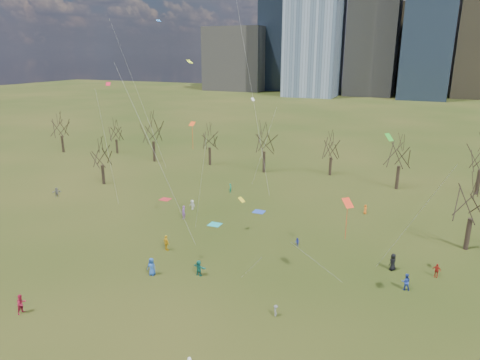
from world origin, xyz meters
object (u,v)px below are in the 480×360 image
at_px(blanket_teal, 215,224).
at_px(blanket_crimson, 165,199).
at_px(blanket_navy, 259,212).
at_px(person_4, 166,243).
at_px(person_2, 21,304).
at_px(person_0, 152,267).

height_order(blanket_teal, blanket_crimson, same).
bearing_deg(blanket_navy, person_4, -108.86).
relative_size(blanket_teal, blanket_crimson, 1.00).
distance_m(blanket_crimson, person_4, 18.13).
bearing_deg(person_2, person_0, -30.73).
height_order(blanket_navy, person_2, person_2).
bearing_deg(person_2, blanket_teal, -12.50).
bearing_deg(person_4, person_2, 97.70).
height_order(blanket_navy, person_4, person_4).
bearing_deg(person_2, person_4, -15.03).
height_order(blanket_teal, person_4, person_4).
relative_size(blanket_crimson, person_0, 0.85).
bearing_deg(person_0, blanket_teal, 84.73).
distance_m(blanket_crimson, person_2, 31.11).
xyz_separation_m(blanket_navy, person_2, (-10.35, -31.39, 0.89)).
bearing_deg(blanket_crimson, blanket_navy, 2.57).
bearing_deg(person_0, blanket_crimson, 114.14).
relative_size(person_2, person_4, 0.97).
bearing_deg(person_4, person_0, 132.65).
bearing_deg(person_0, person_2, -128.56).
relative_size(blanket_teal, blanket_navy, 1.00).
relative_size(blanket_teal, person_4, 0.86).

